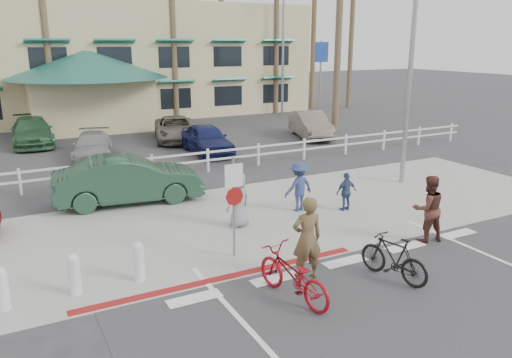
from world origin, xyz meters
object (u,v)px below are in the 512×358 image
car_white_sedan (129,180)px  bike_black (394,258)px  bike_red (293,275)px  sign_post (234,203)px

car_white_sedan → bike_black: bearing=-148.5°
car_white_sedan → bike_red: bearing=-163.7°
sign_post → car_white_sedan: size_ratio=0.59×
bike_red → car_white_sedan: (-1.41, 8.27, 0.25)m
sign_post → car_white_sedan: sign_post is taller
bike_black → car_white_sedan: 9.41m
sign_post → bike_red: sign_post is taller
sign_post → bike_black: 4.03m
sign_post → bike_red: 2.73m
sign_post → bike_black: bearing=-46.6°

